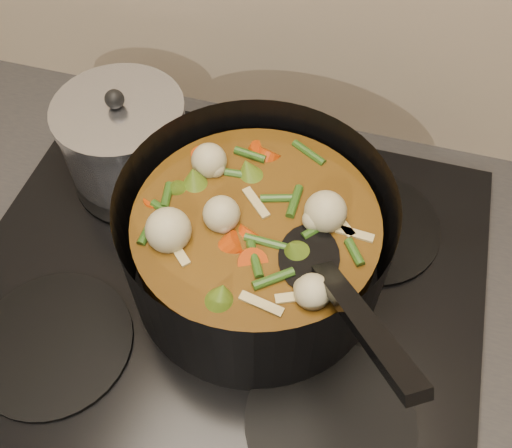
# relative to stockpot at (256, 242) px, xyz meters

# --- Properties ---
(counter) EXTENTS (2.64, 0.64, 0.91)m
(counter) POSITION_rel_stockpot_xyz_m (-0.04, -0.02, -0.54)
(counter) COLOR brown
(counter) RESTS_ON ground
(stovetop) EXTENTS (0.62, 0.54, 0.03)m
(stovetop) POSITION_rel_stockpot_xyz_m (-0.04, -0.02, -0.08)
(stovetop) COLOR black
(stovetop) RESTS_ON counter
(stockpot) EXTENTS (0.38, 0.39, 0.22)m
(stockpot) POSITION_rel_stockpot_xyz_m (0.00, 0.00, 0.00)
(stockpot) COLOR black
(stockpot) RESTS_ON stovetop
(saucepan) EXTENTS (0.17, 0.17, 0.14)m
(saucepan) POSITION_rel_stockpot_xyz_m (-0.22, 0.12, -0.01)
(saucepan) COLOR silver
(saucepan) RESTS_ON stovetop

